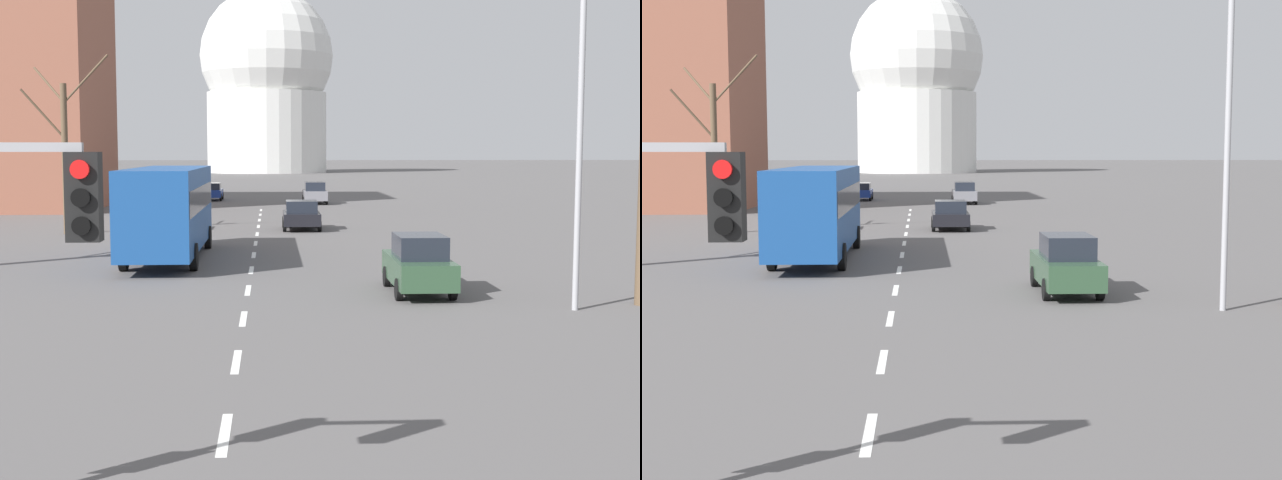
# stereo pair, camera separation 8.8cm
# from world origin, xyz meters

# --- Properties ---
(lane_stripe_1) EXTENTS (0.16, 2.00, 0.01)m
(lane_stripe_1) POSITION_xyz_m (0.00, 9.15, 0.00)
(lane_stripe_1) COLOR silver
(lane_stripe_1) RESTS_ON ground_plane
(lane_stripe_2) EXTENTS (0.16, 2.00, 0.01)m
(lane_stripe_2) POSITION_xyz_m (0.00, 13.65, 0.00)
(lane_stripe_2) COLOR silver
(lane_stripe_2) RESTS_ON ground_plane
(lane_stripe_3) EXTENTS (0.16, 2.00, 0.01)m
(lane_stripe_3) POSITION_xyz_m (0.00, 18.15, 0.00)
(lane_stripe_3) COLOR silver
(lane_stripe_3) RESTS_ON ground_plane
(lane_stripe_4) EXTENTS (0.16, 2.00, 0.01)m
(lane_stripe_4) POSITION_xyz_m (0.00, 22.65, 0.00)
(lane_stripe_4) COLOR silver
(lane_stripe_4) RESTS_ON ground_plane
(lane_stripe_5) EXTENTS (0.16, 2.00, 0.01)m
(lane_stripe_5) POSITION_xyz_m (0.00, 27.15, 0.00)
(lane_stripe_5) COLOR silver
(lane_stripe_5) RESTS_ON ground_plane
(lane_stripe_6) EXTENTS (0.16, 2.00, 0.01)m
(lane_stripe_6) POSITION_xyz_m (0.00, 31.65, 0.00)
(lane_stripe_6) COLOR silver
(lane_stripe_6) RESTS_ON ground_plane
(lane_stripe_7) EXTENTS (0.16, 2.00, 0.01)m
(lane_stripe_7) POSITION_xyz_m (0.00, 36.15, 0.00)
(lane_stripe_7) COLOR silver
(lane_stripe_7) RESTS_ON ground_plane
(lane_stripe_8) EXTENTS (0.16, 2.00, 0.01)m
(lane_stripe_8) POSITION_xyz_m (0.00, 40.65, 0.00)
(lane_stripe_8) COLOR silver
(lane_stripe_8) RESTS_ON ground_plane
(lane_stripe_9) EXTENTS (0.16, 2.00, 0.01)m
(lane_stripe_9) POSITION_xyz_m (0.00, 45.15, 0.00)
(lane_stripe_9) COLOR silver
(lane_stripe_9) RESTS_ON ground_plane
(lane_stripe_10) EXTENTS (0.16, 2.00, 0.01)m
(lane_stripe_10) POSITION_xyz_m (0.00, 49.65, 0.00)
(lane_stripe_10) COLOR silver
(lane_stripe_10) RESTS_ON ground_plane
(lane_stripe_11) EXTENTS (0.16, 2.00, 0.01)m
(lane_stripe_11) POSITION_xyz_m (0.00, 54.15, 0.00)
(lane_stripe_11) COLOR silver
(lane_stripe_11) RESTS_ON ground_plane
(lane_stripe_12) EXTENTS (0.16, 2.00, 0.01)m
(lane_stripe_12) POSITION_xyz_m (0.00, 58.65, 0.00)
(lane_stripe_12) COLOR silver
(lane_stripe_12) RESTS_ON ground_plane
(street_lamp_right) EXTENTS (2.35, 0.36, 9.87)m
(street_lamp_right) POSITION_xyz_m (8.20, 18.89, 5.94)
(street_lamp_right) COLOR #9E9EA3
(street_lamp_right) RESTS_ON ground_plane
(sedan_near_left) EXTENTS (1.85, 4.39, 1.59)m
(sedan_near_left) POSITION_xyz_m (-4.84, 43.04, 0.82)
(sedan_near_left) COLOR silver
(sedan_near_left) RESTS_ON ground_plane
(sedan_near_right) EXTENTS (1.87, 4.59, 1.70)m
(sedan_near_right) POSITION_xyz_m (4.13, 66.12, 0.85)
(sedan_near_right) COLOR slate
(sedan_near_right) RESTS_ON ground_plane
(sedan_mid_centre) EXTENTS (1.97, 3.97, 1.54)m
(sedan_mid_centre) POSITION_xyz_m (2.28, 43.01, 0.77)
(sedan_mid_centre) COLOR black
(sedan_mid_centre) RESTS_ON ground_plane
(sedan_far_left) EXTENTS (1.72, 4.35, 1.46)m
(sedan_far_left) POSITION_xyz_m (-4.21, 71.31, 0.75)
(sedan_far_left) COLOR navy
(sedan_far_left) RESTS_ON ground_plane
(sedan_far_right) EXTENTS (1.68, 4.17, 1.72)m
(sedan_far_right) POSITION_xyz_m (4.96, 21.87, 0.85)
(sedan_far_right) COLOR #2D4C33
(sedan_far_right) RESTS_ON ground_plane
(city_bus) EXTENTS (2.66, 10.80, 3.48)m
(city_bus) POSITION_xyz_m (-3.18, 30.40, 2.05)
(city_bus) COLOR #19478C
(city_bus) RESTS_ON ground_plane
(bare_tree_left_near) EXTENTS (4.21, 1.64, 8.86)m
(bare_tree_left_near) POSITION_xyz_m (-9.48, 41.23, 4.13)
(bare_tree_left_near) COLOR brown
(bare_tree_left_near) RESTS_ON ground_plane
(capitol_dome) EXTENTS (25.31, 25.31, 35.76)m
(capitol_dome) POSITION_xyz_m (0.00, 168.54, 17.42)
(capitol_dome) COLOR silver
(capitol_dome) RESTS_ON ground_plane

